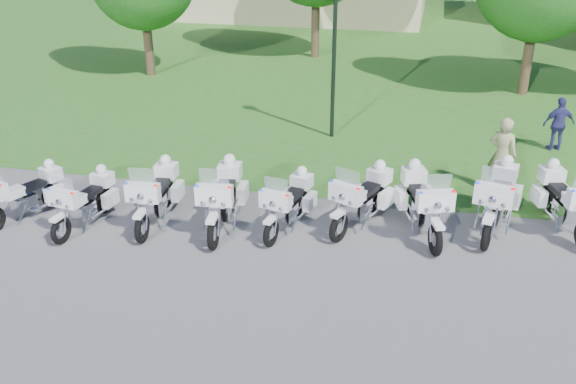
% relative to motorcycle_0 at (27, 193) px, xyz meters
% --- Properties ---
extents(ground, '(100.00, 100.00, 0.00)m').
position_rel_motorcycle_0_xyz_m(ground, '(6.81, -0.59, -0.61)').
color(ground, '#5A5A5F').
rests_on(ground, ground).
extents(grass_lawn, '(100.00, 48.00, 0.01)m').
position_rel_motorcycle_0_xyz_m(grass_lawn, '(6.81, 26.41, -0.60)').
color(grass_lawn, '#2A6A21').
rests_on(grass_lawn, ground).
extents(motorcycle_0, '(1.22, 2.05, 1.45)m').
position_rel_motorcycle_0_xyz_m(motorcycle_0, '(0.00, 0.00, 0.00)').
color(motorcycle_0, black).
rests_on(motorcycle_0, ground).
extents(motorcycle_1, '(0.88, 2.14, 1.44)m').
position_rel_motorcycle_0_xyz_m(motorcycle_1, '(1.47, -0.04, -0.00)').
color(motorcycle_1, black).
rests_on(motorcycle_1, ground).
extents(motorcycle_2, '(0.86, 2.36, 1.58)m').
position_rel_motorcycle_0_xyz_m(motorcycle_2, '(2.92, 0.48, 0.06)').
color(motorcycle_2, black).
rests_on(motorcycle_2, ground).
extents(motorcycle_3, '(0.98, 2.51, 1.69)m').
position_rel_motorcycle_0_xyz_m(motorcycle_3, '(4.43, 0.59, 0.10)').
color(motorcycle_3, black).
rests_on(motorcycle_3, ground).
extents(motorcycle_4, '(0.99, 2.15, 1.46)m').
position_rel_motorcycle_0_xyz_m(motorcycle_4, '(5.85, 0.82, 0.00)').
color(motorcycle_4, black).
rests_on(motorcycle_4, ground).
extents(motorcycle_5, '(1.34, 2.21, 1.58)m').
position_rel_motorcycle_0_xyz_m(motorcycle_5, '(7.39, 1.32, 0.05)').
color(motorcycle_5, black).
rests_on(motorcycle_5, ground).
extents(motorcycle_6, '(1.30, 2.41, 1.67)m').
position_rel_motorcycle_0_xyz_m(motorcycle_6, '(8.67, 1.31, 0.09)').
color(motorcycle_6, black).
rests_on(motorcycle_6, ground).
extents(motorcycle_7, '(1.21, 2.55, 1.74)m').
position_rel_motorcycle_0_xyz_m(motorcycle_7, '(10.26, 1.80, 0.12)').
color(motorcycle_7, black).
rests_on(motorcycle_7, ground).
extents(motorcycle_8, '(1.22, 2.35, 1.62)m').
position_rel_motorcycle_0_xyz_m(motorcycle_8, '(11.68, 2.13, 0.07)').
color(motorcycle_8, black).
rests_on(motorcycle_8, ground).
extents(lamp_post, '(0.44, 0.44, 4.53)m').
position_rel_motorcycle_0_xyz_m(lamp_post, '(5.83, 6.77, 2.78)').
color(lamp_post, black).
rests_on(lamp_post, ground).
extents(bystander_a, '(0.82, 0.70, 1.89)m').
position_rel_motorcycle_0_xyz_m(bystander_a, '(10.46, 3.82, 0.34)').
color(bystander_a, '#999B69').
rests_on(bystander_a, ground).
extents(bystander_c, '(0.98, 0.62, 1.55)m').
position_rel_motorcycle_0_xyz_m(bystander_c, '(12.25, 7.07, 0.17)').
color(bystander_c, navy).
rests_on(bystander_c, ground).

